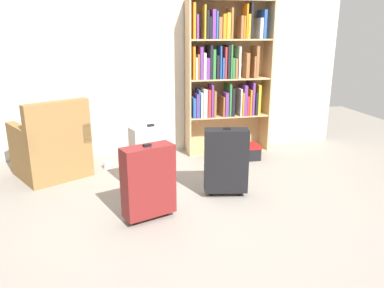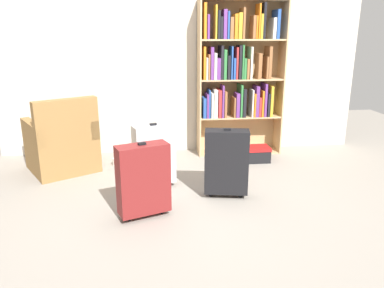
% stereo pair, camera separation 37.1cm
% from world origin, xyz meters
% --- Properties ---
extents(ground_plane, '(8.47, 8.47, 0.00)m').
position_xyz_m(ground_plane, '(0.00, 0.00, 0.00)').
color(ground_plane, gray).
extents(back_wall, '(4.84, 0.10, 2.60)m').
position_xyz_m(back_wall, '(0.00, 1.92, 1.30)').
color(back_wall, beige).
rests_on(back_wall, ground).
extents(bookshelf, '(1.11, 0.33, 1.99)m').
position_xyz_m(bookshelf, '(0.73, 1.70, 1.09)').
color(bookshelf, tan).
rests_on(bookshelf, ground).
extents(armchair, '(0.95, 0.95, 0.90)m').
position_xyz_m(armchair, '(-1.47, 1.23, 0.32)').
color(armchair, olive).
rests_on(armchair, ground).
extents(mug, '(0.12, 0.08, 0.10)m').
position_xyz_m(mug, '(-0.86, 1.33, 0.05)').
color(mug, white).
rests_on(mug, ground).
extents(storage_box, '(0.40, 0.25, 0.19)m').
position_xyz_m(storage_box, '(0.88, 1.29, 0.10)').
color(storage_box, black).
rests_on(storage_box, ground).
extents(suitcase_black, '(0.46, 0.26, 0.71)m').
position_xyz_m(suitcase_black, '(0.31, 0.27, 0.37)').
color(suitcase_black, black).
rests_on(suitcase_black, ground).
extents(suitcase_dark_red, '(0.49, 0.33, 0.70)m').
position_xyz_m(suitcase_dark_red, '(-0.50, -0.08, 0.36)').
color(suitcase_dark_red, maroon).
rests_on(suitcase_dark_red, ground).
extents(suitcase_silver, '(0.46, 0.31, 0.70)m').
position_xyz_m(suitcase_silver, '(-0.40, 0.60, 0.37)').
color(suitcase_silver, '#B7BABF').
rests_on(suitcase_silver, ground).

